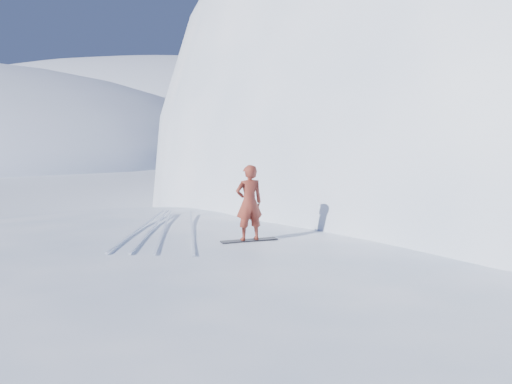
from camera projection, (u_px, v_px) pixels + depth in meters
ground at (155, 384)px, 11.76m from camera, size 400.00×400.00×0.00m
near_ridge at (233, 333)px, 14.52m from camera, size 36.00×28.00×4.80m
peak_shoulder at (472, 223)px, 29.58m from camera, size 28.00×24.00×18.00m
far_ridge_c at (154, 141)px, 125.99m from camera, size 140.00×90.00×36.00m
wind_bumps at (163, 343)px, 13.93m from camera, size 16.00×14.40×1.00m
snowboard at (249, 240)px, 14.26m from camera, size 1.39×0.95×0.02m
snowboarder at (249, 203)px, 14.13m from camera, size 0.82×0.73×1.88m
board_tracks at (162, 228)px, 15.81m from camera, size 2.77×5.97×0.04m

